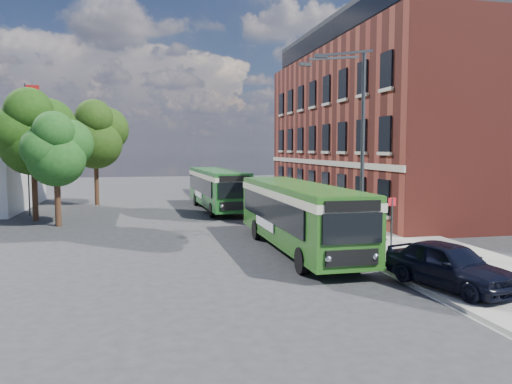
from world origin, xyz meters
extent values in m
plane|color=#2A2A2D|center=(0.00, 0.00, 0.00)|extent=(120.00, 120.00, 0.00)
cube|color=gray|center=(7.00, 8.00, 0.07)|extent=(6.00, 48.00, 0.15)
cube|color=beige|center=(3.95, 8.00, 0.01)|extent=(0.12, 48.00, 0.01)
cube|color=maroon|center=(14.00, 12.00, 6.00)|extent=(12.00, 26.00, 12.00)
cube|color=beige|center=(7.96, 12.00, 3.60)|extent=(0.12, 26.00, 0.35)
cube|color=black|center=(14.00, 12.00, 13.10)|extent=(10.80, 24.80, 2.20)
cube|color=black|center=(8.57, 12.00, 13.10)|extent=(0.08, 24.00, 1.40)
cylinder|color=#383B3E|center=(-12.50, 13.00, 4.50)|extent=(0.10, 0.10, 9.00)
cube|color=#A31412|center=(-12.05, 13.00, 8.60)|extent=(0.90, 0.02, 0.60)
cylinder|color=#383B3E|center=(5.20, -2.00, 0.15)|extent=(0.44, 0.44, 0.30)
cylinder|color=#383B3E|center=(5.20, -2.00, 4.50)|extent=(0.18, 0.18, 9.00)
cube|color=#383B3E|center=(3.96, -2.60, 8.80)|extent=(2.58, 0.46, 0.37)
cube|color=#383B3E|center=(3.96, -1.40, 8.80)|extent=(2.58, 0.46, 0.37)
cube|color=#383B3E|center=(2.73, -3.08, 8.55)|extent=(0.55, 0.22, 0.16)
cube|color=#383B3E|center=(2.73, -0.92, 8.55)|extent=(0.55, 0.22, 0.16)
cylinder|color=#383B3E|center=(5.60, -4.20, 1.25)|extent=(0.08, 0.08, 2.50)
cube|color=red|center=(5.60, -4.20, 2.35)|extent=(0.35, 0.04, 0.35)
cube|color=#28601C|center=(2.01, -2.19, 1.77)|extent=(2.64, 11.92, 2.45)
cube|color=#28601C|center=(2.01, -2.19, 0.50)|extent=(2.68, 11.96, 0.14)
cube|color=black|center=(0.72, -1.90, 1.90)|extent=(0.20, 10.09, 1.10)
cube|color=black|center=(3.28, -1.87, 1.90)|extent=(0.20, 10.09, 1.10)
cube|color=beige|center=(2.01, -2.19, 2.60)|extent=(2.70, 11.98, 0.32)
cube|color=#28601C|center=(2.01, -2.19, 2.96)|extent=(2.54, 11.82, 0.12)
cube|color=black|center=(2.08, -8.16, 1.95)|extent=(2.15, 0.11, 1.05)
cube|color=black|center=(2.08, -8.17, 2.70)|extent=(2.00, 0.10, 0.38)
cube|color=black|center=(2.08, -8.17, 0.95)|extent=(1.90, 0.10, 0.55)
sphere|color=silver|center=(1.23, -8.16, 0.95)|extent=(0.26, 0.26, 0.26)
sphere|color=silver|center=(2.93, -8.14, 0.95)|extent=(0.26, 0.26, 0.26)
cube|color=black|center=(1.94, 3.79, 2.00)|extent=(2.00, 0.10, 0.90)
cube|color=white|center=(0.71, -1.20, 1.15)|extent=(0.08, 3.20, 0.45)
cylinder|color=black|center=(0.89, -6.35, 0.50)|extent=(0.29, 1.00, 1.00)
cylinder|color=black|center=(3.23, -6.32, 0.50)|extent=(0.29, 1.00, 1.00)
cylinder|color=black|center=(0.80, 0.94, 0.50)|extent=(0.29, 1.00, 1.00)
cylinder|color=black|center=(3.14, 0.97, 0.50)|extent=(0.29, 1.00, 1.00)
cube|color=#1D5F22|center=(0.60, 13.65, 1.77)|extent=(3.08, 11.97, 2.45)
cube|color=#1D5F22|center=(0.60, 13.65, 0.50)|extent=(3.12, 12.01, 0.14)
cube|color=black|center=(-0.69, 13.88, 1.90)|extent=(0.57, 10.05, 1.10)
cube|color=black|center=(1.86, 14.01, 1.90)|extent=(0.57, 10.05, 1.10)
cube|color=beige|center=(0.60, 13.65, 2.60)|extent=(3.14, 12.03, 0.32)
cube|color=#1D5F22|center=(0.60, 13.65, 2.96)|extent=(2.98, 11.87, 0.12)
cube|color=black|center=(0.89, 7.69, 1.95)|extent=(2.15, 0.19, 1.05)
cube|color=black|center=(0.89, 7.68, 2.70)|extent=(2.00, 0.18, 0.38)
cube|color=black|center=(0.89, 7.68, 0.95)|extent=(1.90, 0.17, 0.55)
sphere|color=silver|center=(0.04, 7.66, 0.95)|extent=(0.26, 0.26, 0.26)
sphere|color=silver|center=(1.74, 7.74, 0.95)|extent=(0.26, 0.26, 0.26)
cube|color=black|center=(0.31, 19.60, 2.00)|extent=(2.00, 0.18, 0.90)
cube|color=white|center=(-0.74, 14.58, 1.15)|extent=(0.20, 3.20, 0.45)
cylinder|color=black|center=(-0.37, 9.46, 0.50)|extent=(0.33, 1.01, 1.00)
cylinder|color=black|center=(1.97, 9.58, 0.50)|extent=(0.33, 1.01, 1.00)
cylinder|color=black|center=(-0.72, 16.72, 0.50)|extent=(0.33, 1.01, 1.00)
cylinder|color=black|center=(1.61, 16.83, 0.50)|extent=(0.33, 1.01, 1.00)
imported|color=black|center=(4.80, -9.59, 0.90)|extent=(2.97, 4.75, 1.51)
imported|color=black|center=(4.89, -1.93, 1.08)|extent=(0.78, 0.63, 1.87)
imported|color=black|center=(6.45, -1.43, 0.90)|extent=(0.80, 0.66, 1.50)
cylinder|color=#3B2315|center=(-9.80, 7.72, 1.45)|extent=(0.36, 0.36, 2.89)
sphere|color=#1C4C18|center=(-9.80, 7.72, 4.07)|extent=(3.42, 3.42, 3.42)
sphere|color=#1C4C18|center=(-9.14, 8.25, 4.93)|extent=(2.89, 2.89, 2.89)
sphere|color=#1C4C18|center=(-10.39, 7.26, 4.60)|extent=(2.63, 2.63, 2.63)
sphere|color=#1C4C18|center=(-9.80, 7.06, 5.58)|extent=(2.37, 2.37, 2.37)
cylinder|color=#3B2315|center=(-11.61, 10.41, 1.78)|extent=(0.36, 0.36, 3.57)
sphere|color=#1C3F0F|center=(-11.61, 10.41, 5.03)|extent=(4.22, 4.22, 4.22)
sphere|color=#1C3F0F|center=(-10.80, 11.06, 6.08)|extent=(3.57, 3.57, 3.57)
sphere|color=#1C3F0F|center=(-12.34, 9.84, 5.68)|extent=(3.24, 3.24, 3.24)
sphere|color=#1C3F0F|center=(-11.61, 9.60, 6.89)|extent=(2.92, 2.92, 2.92)
cylinder|color=#3B2315|center=(-8.58, 18.77, 1.82)|extent=(0.36, 0.36, 3.63)
sphere|color=#223F10|center=(-8.58, 18.77, 5.12)|extent=(4.29, 4.29, 4.29)
sphere|color=#223F10|center=(-7.76, 19.43, 6.19)|extent=(3.63, 3.63, 3.63)
sphere|color=#223F10|center=(-9.33, 18.20, 5.78)|extent=(3.30, 3.30, 3.30)
sphere|color=#223F10|center=(-8.58, 17.95, 7.02)|extent=(2.97, 2.97, 2.97)
camera|label=1|loc=(-4.67, -23.61, 4.62)|focal=35.00mm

